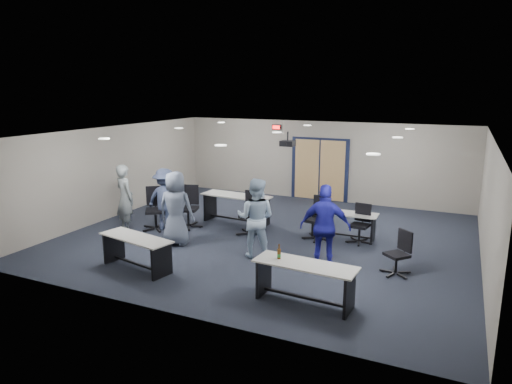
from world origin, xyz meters
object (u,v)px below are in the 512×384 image
at_px(table_back_right, 344,221).
at_px(chair_back_a, 188,207).
at_px(person_lightblue, 256,218).
at_px(person_back, 165,199).
at_px(chair_back_b, 251,214).
at_px(chair_loose_right, 397,253).
at_px(person_gray, 125,198).
at_px(table_front_right, 304,276).
at_px(table_back_left, 237,204).
at_px(chair_back_d, 360,224).
at_px(person_plaid, 176,208).
at_px(chair_loose_left, 155,209).
at_px(table_front_left, 136,247).
at_px(chair_back_c, 317,219).
at_px(person_navy, 325,227).

relative_size(table_back_right, chair_back_a, 1.46).
distance_m(person_lightblue, person_back, 3.21).
bearing_deg(chair_back_b, chair_loose_right, -20.77).
xyz_separation_m(chair_back_b, person_gray, (-3.17, -1.13, 0.34)).
height_order(table_front_right, table_back_left, table_front_right).
bearing_deg(chair_back_d, person_plaid, -146.96).
distance_m(chair_loose_left, chair_loose_right, 6.44).
bearing_deg(person_gray, table_back_right, -137.85).
bearing_deg(person_back, table_front_left, 112.00).
relative_size(chair_back_a, chair_back_b, 1.02).
height_order(person_gray, person_lightblue, same).
distance_m(chair_back_a, chair_back_d, 4.64).
xyz_separation_m(table_front_left, chair_back_c, (2.93, 3.46, 0.07)).
relative_size(chair_back_a, person_gray, 0.64).
bearing_deg(person_plaid, chair_loose_left, -42.07).
relative_size(chair_back_b, person_navy, 0.63).
distance_m(table_back_right, person_gray, 5.78).
distance_m(chair_back_c, person_back, 4.12).
relative_size(table_back_left, chair_back_a, 1.76).
xyz_separation_m(person_gray, person_back, (0.86, 0.59, -0.07)).
distance_m(person_plaid, person_back, 1.30).
bearing_deg(person_lightblue, chair_back_c, -126.22).
distance_m(table_back_right, chair_back_b, 2.41).
height_order(chair_back_c, person_back, person_back).
bearing_deg(person_gray, chair_loose_left, -119.23).
xyz_separation_m(table_front_right, chair_back_a, (-4.39, 3.02, 0.06)).
height_order(table_back_left, person_lightblue, person_lightblue).
distance_m(chair_back_c, chair_loose_left, 4.38).
height_order(chair_back_c, chair_loose_left, chair_loose_left).
bearing_deg(person_navy, chair_back_d, -111.15).
xyz_separation_m(person_gray, person_plaid, (1.82, -0.30, 0.00)).
distance_m(chair_back_a, chair_loose_right, 5.80).
bearing_deg(chair_loose_right, chair_back_d, 164.85).
relative_size(person_gray, person_back, 1.08).
relative_size(table_front_left, table_back_left, 0.89).
bearing_deg(chair_loose_right, chair_loose_left, -143.15).
height_order(chair_back_b, person_gray, person_gray).
xyz_separation_m(table_front_left, chair_loose_left, (-1.33, 2.46, 0.10)).
relative_size(chair_back_c, person_plaid, 0.60).
relative_size(person_plaid, person_navy, 1.00).
xyz_separation_m(table_back_right, person_gray, (-5.46, -1.85, 0.45)).
distance_m(table_back_right, chair_loose_left, 5.04).
height_order(chair_loose_left, person_plaid, person_plaid).
bearing_deg(table_front_left, chair_back_b, 80.35).
bearing_deg(person_back, table_back_right, -165.42).
bearing_deg(table_front_right, chair_back_c, 107.06).
bearing_deg(person_lightblue, chair_loose_right, 176.24).
bearing_deg(chair_back_d, person_navy, -92.51).
relative_size(chair_back_c, chair_loose_right, 1.18).
relative_size(chair_back_a, chair_loose_left, 1.00).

